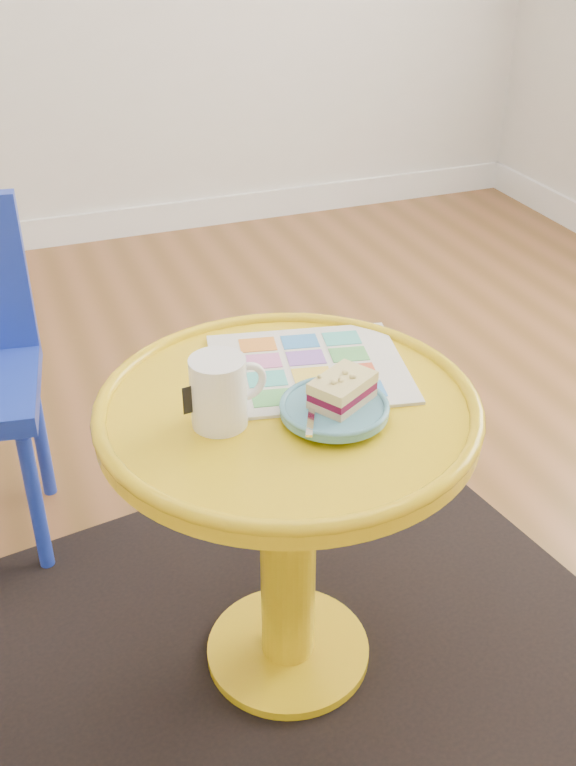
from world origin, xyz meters
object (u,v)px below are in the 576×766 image
object	(u,v)px
side_table	(288,485)
newspaper	(309,368)
plate	(334,409)
mug	(220,390)

from	to	relation	value
side_table	newspaper	distance (m)	0.20
plate	side_table	bearing A→B (deg)	128.88
side_table	plate	size ratio (longest dim) A/B	3.64
side_table	mug	distance (m)	0.26
mug	plate	distance (m)	0.18
side_table	newspaper	bearing A→B (deg)	51.05
newspaper	mug	world-z (taller)	mug
newspaper	mug	size ratio (longest dim) A/B	2.65
mug	plate	bearing A→B (deg)	-23.44
mug	plate	size ratio (longest dim) A/B	0.73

